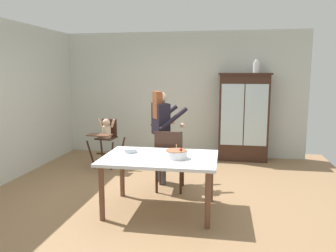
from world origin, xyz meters
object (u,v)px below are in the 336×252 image
at_px(high_chair_with_toddler, 106,134).
at_px(birthday_cake, 176,154).
at_px(serving_bowl, 130,150).
at_px(dining_table, 160,163).
at_px(adult_person, 161,126).
at_px(ceramic_vase, 256,67).
at_px(dining_chair_far_side, 169,157).
at_px(china_cabinet, 243,117).

xyz_separation_m(high_chair_with_toddler, birthday_cake, (1.67, -1.93, 0.14)).
relative_size(birthday_cake, serving_bowl, 1.56).
relative_size(high_chair_with_toddler, dining_table, 0.64).
xyz_separation_m(adult_person, dining_table, (0.20, -1.12, -0.32)).
bearing_deg(ceramic_vase, serving_bowl, -124.18).
bearing_deg(ceramic_vase, adult_person, -132.31).
xyz_separation_m(ceramic_vase, dining_chair_far_side, (-1.41, -2.17, -1.39)).
distance_m(high_chair_with_toddler, dining_table, 2.37).
bearing_deg(dining_table, high_chair_with_toddler, 127.40).
relative_size(high_chair_with_toddler, birthday_cake, 3.39).
xyz_separation_m(china_cabinet, adult_person, (-1.40, -1.77, 0.05)).
xyz_separation_m(china_cabinet, dining_table, (-1.19, -2.89, -0.27)).
distance_m(adult_person, dining_chair_far_side, 0.60).
distance_m(dining_table, serving_bowl, 0.49).
bearing_deg(adult_person, china_cabinet, -70.08).
height_order(dining_table, dining_chair_far_side, dining_chair_far_side).
distance_m(ceramic_vase, high_chair_with_toddler, 3.29).
height_order(china_cabinet, birthday_cake, china_cabinet).
bearing_deg(serving_bowl, ceramic_vase, 55.82).
bearing_deg(high_chair_with_toddler, adult_person, -25.74).
xyz_separation_m(china_cabinet, ceramic_vase, (0.22, 0.00, 1.02)).
relative_size(ceramic_vase, high_chair_with_toddler, 0.28).
bearing_deg(serving_bowl, dining_table, -19.17).
distance_m(ceramic_vase, adult_person, 2.59).
xyz_separation_m(dining_table, dining_chair_far_side, (-0.00, 0.73, -0.10)).
height_order(adult_person, birthday_cake, adult_person).
bearing_deg(dining_table, serving_bowl, 160.83).
bearing_deg(high_chair_with_toddler, serving_bowl, -54.08).
relative_size(dining_table, serving_bowl, 8.30).
height_order(high_chair_with_toddler, dining_chair_far_side, dining_chair_far_side).
xyz_separation_m(ceramic_vase, high_chair_with_toddler, (-2.85, -1.01, -1.29)).
relative_size(high_chair_with_toddler, serving_bowl, 5.28).
relative_size(ceramic_vase, dining_chair_far_side, 0.28).
relative_size(high_chair_with_toddler, dining_chair_far_side, 0.99).
height_order(ceramic_vase, dining_table, ceramic_vase).
bearing_deg(dining_chair_far_side, china_cabinet, -121.32).
relative_size(china_cabinet, dining_chair_far_side, 1.90).
bearing_deg(adult_person, birthday_cake, 168.36).
bearing_deg(dining_chair_far_side, birthday_cake, 103.89).
distance_m(birthday_cake, dining_chair_far_side, 0.84).
bearing_deg(high_chair_with_toddler, birthday_cake, -43.19).
bearing_deg(adult_person, dining_table, 158.46).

